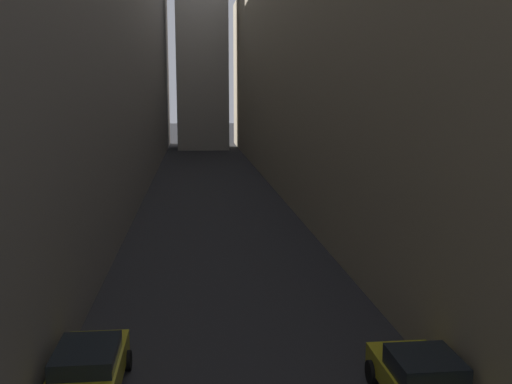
{
  "coord_description": "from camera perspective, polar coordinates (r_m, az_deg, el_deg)",
  "views": [
    {
      "loc": [
        -1.43,
        2.05,
        8.08
      ],
      "look_at": [
        0.0,
        15.52,
        5.86
      ],
      "focal_mm": 41.08,
      "sensor_mm": 36.0,
      "label": 1
    }
  ],
  "objects": [
    {
      "name": "building_block_right",
      "position": [
        50.11,
        10.65,
        13.13
      ],
      "size": [
        14.43,
        108.0,
        23.09
      ],
      "primitive_type": "cube",
      "color": "gray",
      "rests_on": "ground"
    },
    {
      "name": "parked_car_right_third",
      "position": [
        16.61,
        15.9,
        -17.16
      ],
      "size": [
        2.04,
        3.98,
        1.5
      ],
      "rotation": [
        0.0,
        0.0,
        1.57
      ],
      "color": "#A59919",
      "rests_on": "ground"
    },
    {
      "name": "parked_car_left_third",
      "position": [
        17.1,
        -16.12,
        -16.46
      ],
      "size": [
        1.99,
        4.57,
        1.43
      ],
      "rotation": [
        0.0,
        0.0,
        1.57
      ],
      "color": "#A59919",
      "rests_on": "ground"
    },
    {
      "name": "ground_plane",
      "position": [
        46.67,
        -4.2,
        -0.68
      ],
      "size": [
        264.0,
        264.0,
        0.0
      ],
      "primitive_type": "plane",
      "color": "#232326"
    },
    {
      "name": "building_block_left",
      "position": [
        49.47,
        -19.78,
        14.28
      ],
      "size": [
        14.33,
        108.0,
        25.64
      ],
      "primitive_type": "cube",
      "color": "slate",
      "rests_on": "ground"
    }
  ]
}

